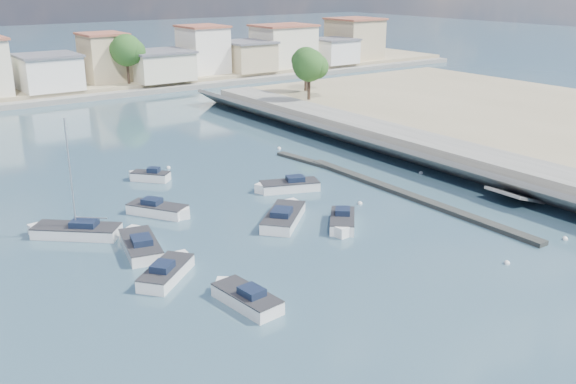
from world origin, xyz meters
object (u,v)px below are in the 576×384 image
object	(u,v)px
sailboat	(73,231)
motorboat_h	(284,216)
motorboat_c	(287,186)
motorboat_d	(342,223)
motorboat_b	(168,271)
motorboat_g	(160,210)
motorboat_a	(244,298)
motorboat_f	(149,177)
motorboat_e	(140,245)

from	to	relation	value
sailboat	motorboat_h	bearing A→B (deg)	-24.22
motorboat_c	motorboat_h	world-z (taller)	same
motorboat_d	sailboat	size ratio (longest dim) A/B	0.50
motorboat_b	motorboat_g	distance (m)	11.43
motorboat_c	motorboat_g	size ratio (longest dim) A/B	1.14
motorboat_g	motorboat_a	bearing A→B (deg)	-97.98
motorboat_h	motorboat_a	bearing A→B (deg)	-135.22
motorboat_d	motorboat_f	bearing A→B (deg)	109.96
motorboat_e	motorboat_h	size ratio (longest dim) A/B	1.04
motorboat_c	motorboat_f	distance (m)	13.18
sailboat	motorboat_e	bearing A→B (deg)	-59.81
motorboat_b	motorboat_f	size ratio (longest dim) A/B	1.36
motorboat_f	motorboat_h	bearing A→B (deg)	-74.89
motorboat_c	motorboat_g	distance (m)	11.75
motorboat_c	motorboat_h	bearing A→B (deg)	-126.80
motorboat_g	motorboat_h	size ratio (longest dim) A/B	0.85
motorboat_f	motorboat_h	size ratio (longest dim) A/B	0.60
motorboat_d	motorboat_f	xyz separation A→B (m)	(-7.07, 19.47, 0.00)
motorboat_g	sailboat	distance (m)	7.11
motorboat_f	sailboat	xyz separation A→B (m)	(-10.09, -9.37, 0.03)
motorboat_a	motorboat_g	bearing A→B (deg)	82.02
motorboat_c	motorboat_e	distance (m)	16.48
motorboat_d	motorboat_g	size ratio (longest dim) A/B	0.89
motorboat_e	motorboat_c	bearing A→B (deg)	16.34
motorboat_h	motorboat_b	bearing A→B (deg)	-162.26
motorboat_a	motorboat_f	size ratio (longest dim) A/B	1.49
motorboat_h	motorboat_d	bearing A→B (deg)	-52.46
motorboat_g	motorboat_h	bearing A→B (deg)	-43.27
motorboat_e	motorboat_h	bearing A→B (deg)	-6.58
motorboat_d	motorboat_e	world-z (taller)	same
motorboat_e	motorboat_f	distance (m)	16.16
motorboat_c	motorboat_d	size ratio (longest dim) A/B	1.28
motorboat_f	motorboat_h	distance (m)	16.39
motorboat_b	sailboat	xyz separation A→B (m)	(-2.73, 10.18, 0.03)
motorboat_d	motorboat_f	size ratio (longest dim) A/B	1.27
motorboat_a	motorboat_e	bearing A→B (deg)	99.55
motorboat_a	motorboat_g	world-z (taller)	same
motorboat_f	sailboat	world-z (taller)	sailboat
motorboat_f	motorboat_a	bearing A→B (deg)	-101.78
motorboat_b	sailboat	bearing A→B (deg)	105.01
motorboat_a	motorboat_b	xyz separation A→B (m)	(-2.08, 5.75, -0.00)
motorboat_d	motorboat_e	size ratio (longest dim) A/B	0.73
motorboat_d	motorboat_h	world-z (taller)	same
motorboat_a	motorboat_b	distance (m)	6.12
motorboat_a	motorboat_b	world-z (taller)	same
motorboat_f	motorboat_g	bearing A→B (deg)	-108.40
motorboat_f	motorboat_g	xyz separation A→B (m)	(-2.99, -8.99, 0.00)
motorboat_h	sailboat	distance (m)	15.75
motorboat_a	motorboat_e	distance (m)	10.94
motorboat_c	motorboat_h	xyz separation A→B (m)	(-4.45, -5.95, -0.00)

